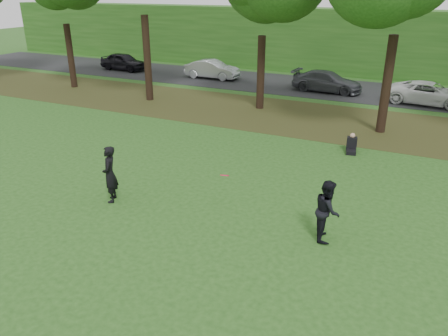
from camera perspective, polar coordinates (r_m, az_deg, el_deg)
name	(u,v)px	position (r m, az deg, el deg)	size (l,w,h in m)	color
ground	(183,229)	(13.13, -5.40, -7.98)	(120.00, 120.00, 0.00)	#214916
leaf_litter	(305,118)	(24.30, 10.54, 6.43)	(60.00, 7.00, 0.01)	#3E2B16
street	(337,89)	(31.87, 14.55, 9.97)	(70.00, 7.00, 0.02)	black
far_hedge	(357,43)	(37.30, 16.95, 15.40)	(70.00, 3.00, 5.00)	#215016
player_left	(110,174)	(14.79, -14.69, -0.80)	(0.70, 0.46, 1.92)	black
player_right	(327,210)	(12.56, 13.33, -5.38)	(0.87, 0.68, 1.79)	black
parked_cars	(317,80)	(30.89, 12.04, 11.12)	(37.56, 3.67, 1.42)	black
frisbee	(225,175)	(12.93, 0.08, -0.96)	(0.37, 0.35, 0.17)	#FF1544
seated_person	(352,145)	(19.65, 16.32, 2.89)	(0.55, 0.80, 0.83)	black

